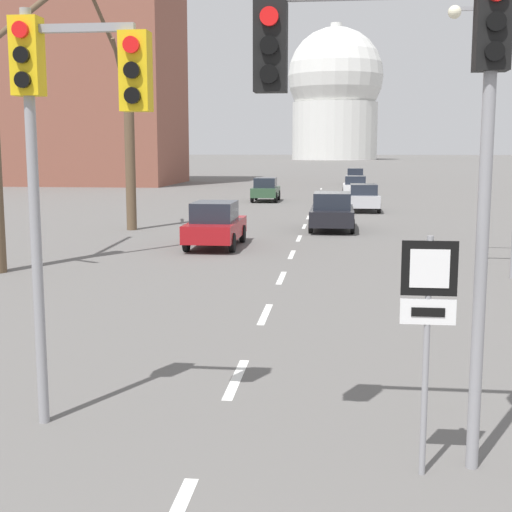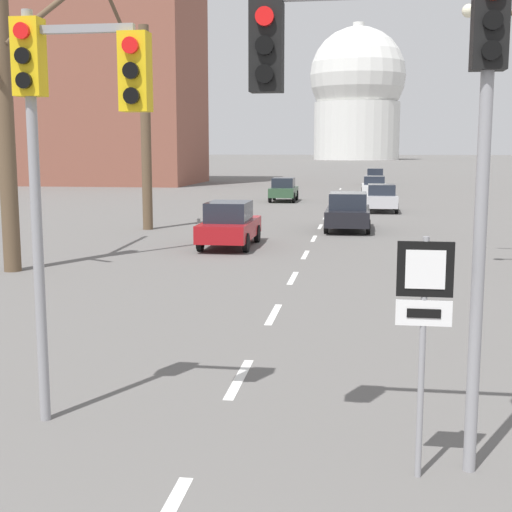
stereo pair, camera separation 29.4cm
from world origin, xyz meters
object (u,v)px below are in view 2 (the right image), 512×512
object	(u,v)px
route_sign_post	(424,315)
sedan_near_left	(381,198)
sedan_distant_centre	(375,177)
traffic_signal_near_right	(409,96)
sedan_far_right	(230,224)
sedan_mid_centre	(284,189)
traffic_signal_near_left	(66,116)
sedan_near_right	(348,212)
sedan_far_left	(374,186)

from	to	relation	value
route_sign_post	sedan_near_left	distance (m)	34.14
sedan_distant_centre	traffic_signal_near_right	bearing A→B (deg)	-90.76
sedan_far_right	sedan_distant_centre	distance (m)	47.67
sedan_mid_centre	traffic_signal_near_left	bearing A→B (deg)	-87.74
traffic_signal_near_right	sedan_near_left	size ratio (longest dim) A/B	1.39
sedan_near_right	traffic_signal_near_right	bearing A→B (deg)	-87.50
sedan_mid_centre	route_sign_post	bearing A→B (deg)	-81.74
traffic_signal_near_right	sedan_mid_centre	size ratio (longest dim) A/B	1.45
sedan_near_left	sedan_near_right	xyz separation A→B (m)	(-1.72, -9.83, 0.04)
sedan_far_left	sedan_near_right	bearing A→B (deg)	-93.76
sedan_mid_centre	sedan_far_left	xyz separation A→B (m)	(6.24, 6.24, -0.05)
sedan_near_right	sedan_far_right	xyz separation A→B (m)	(-4.25, -6.10, 0.01)
traffic_signal_near_left	sedan_near_right	xyz separation A→B (m)	(3.14, 23.29, -3.21)
traffic_signal_near_right	traffic_signal_near_left	bearing A→B (deg)	169.84
traffic_signal_near_left	sedan_distant_centre	size ratio (longest dim) A/B	1.34
traffic_signal_near_left	sedan_near_left	xyz separation A→B (m)	(4.86, 33.12, -3.25)
route_sign_post	sedan_distant_centre	size ratio (longest dim) A/B	0.68
route_sign_post	sedan_near_left	world-z (taller)	route_sign_post
traffic_signal_near_right	sedan_far_left	size ratio (longest dim) A/B	1.44
sedan_far_right	sedan_near_right	bearing A→B (deg)	55.13
sedan_far_right	sedan_far_left	bearing A→B (deg)	78.84
route_sign_post	sedan_near_right	distance (m)	24.34
traffic_signal_near_right	sedan_distant_centre	world-z (taller)	traffic_signal_near_right
sedan_near_left	sedan_far_left	bearing A→B (deg)	90.86
sedan_mid_centre	sedan_far_right	xyz separation A→B (m)	(0.47, -23.00, 0.02)
sedan_near_left	sedan_far_right	xyz separation A→B (m)	(-5.97, -15.93, 0.05)
sedan_mid_centre	sedan_far_right	size ratio (longest dim) A/B	0.87
traffic_signal_near_right	sedan_far_left	world-z (taller)	traffic_signal_near_right
sedan_far_left	route_sign_post	bearing A→B (deg)	-90.32
sedan_near_left	sedan_mid_centre	world-z (taller)	sedan_mid_centre
sedan_near_left	sedan_far_right	size ratio (longest dim) A/B	0.91
route_sign_post	sedan_near_left	size ratio (longest dim) A/B	0.68
sedan_distant_centre	traffic_signal_near_left	bearing A→B (deg)	-94.48
sedan_near_right	sedan_near_left	bearing A→B (deg)	80.07
traffic_signal_near_right	sedan_near_right	xyz separation A→B (m)	(-1.05, 24.04, -3.36)
traffic_signal_near_left	route_sign_post	world-z (taller)	traffic_signal_near_left
sedan_distant_centre	sedan_far_left	bearing A→B (deg)	-91.24
route_sign_post	sedan_mid_centre	xyz separation A→B (m)	(-5.98, 41.19, -1.03)
sedan_near_left	sedan_distant_centre	bearing A→B (deg)	89.65
sedan_near_left	sedan_distant_centre	world-z (taller)	sedan_distant_centre
traffic_signal_near_right	traffic_signal_near_left	size ratio (longest dim) A/B	1.03
sedan_far_left	sedan_far_right	distance (m)	29.81
sedan_near_left	sedan_mid_centre	xyz separation A→B (m)	(-6.44, 7.07, 0.03)
route_sign_post	sedan_near_left	bearing A→B (deg)	89.23
sedan_near_left	sedan_mid_centre	distance (m)	9.57
sedan_near_right	sedan_far_left	bearing A→B (deg)	86.24
traffic_signal_near_right	route_sign_post	bearing A→B (deg)	-49.77
traffic_signal_near_right	sedan_far_right	xyz separation A→B (m)	(-5.30, 17.94, -3.35)
route_sign_post	sedan_far_left	bearing A→B (deg)	89.68
traffic_signal_near_right	sedan_near_left	xyz separation A→B (m)	(0.67, 33.87, -3.40)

